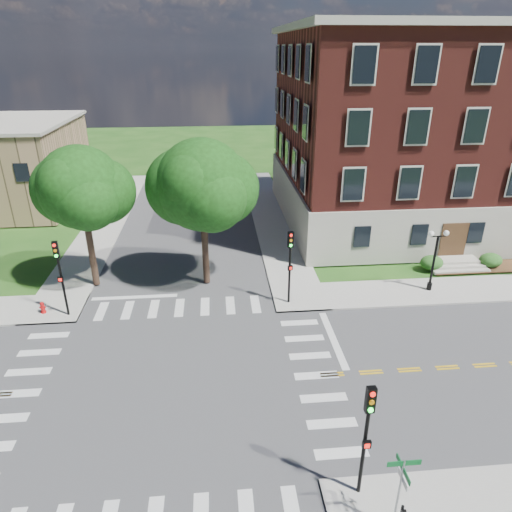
{
  "coord_description": "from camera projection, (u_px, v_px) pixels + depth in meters",
  "views": [
    {
      "loc": [
        2.55,
        -17.82,
        14.9
      ],
      "look_at": [
        4.87,
        7.61,
        3.2
      ],
      "focal_mm": 32.0,
      "sensor_mm": 36.0,
      "label": 1
    }
  ],
  "objects": [
    {
      "name": "fire_hydrant",
      "position": [
        43.0,
        308.0,
        27.75
      ],
      "size": [
        0.35,
        0.35,
        0.75
      ],
      "color": "#B60E0E",
      "rests_on": "ground"
    },
    {
      "name": "crosswalk_east",
      "position": [
        316.0,
        376.0,
        22.72
      ],
      "size": [
        2.2,
        10.2,
        0.02
      ],
      "primitive_type": null,
      "color": "silver",
      "rests_on": "ground"
    },
    {
      "name": "ground",
      "position": [
        170.0,
        385.0,
        22.13
      ],
      "size": [
        160.0,
        160.0,
        0.0
      ],
      "primitive_type": "plane",
      "color": "#1D4B15",
      "rests_on": "ground"
    },
    {
      "name": "stop_bar_east",
      "position": [
        333.0,
        339.0,
        25.57
      ],
      "size": [
        0.4,
        5.5,
        0.0
      ],
      "primitive_type": "cube",
      "color": "silver",
      "rests_on": "ground"
    },
    {
      "name": "road_ns",
      "position": [
        170.0,
        384.0,
        22.12
      ],
      "size": [
        12.0,
        90.0,
        0.01
      ],
      "primitive_type": "cube",
      "color": "#3D3D3F",
      "rests_on": "ground"
    },
    {
      "name": "sidewalk_ne",
      "position": [
        375.0,
        247.0,
        37.29
      ],
      "size": [
        34.0,
        34.0,
        0.12
      ],
      "color": "#9E9B93",
      "rests_on": "ground"
    },
    {
      "name": "main_building",
      "position": [
        455.0,
        128.0,
        40.55
      ],
      "size": [
        30.6,
        22.4,
        16.5
      ],
      "color": "#B4B09F",
      "rests_on": "ground"
    },
    {
      "name": "tree_c",
      "position": [
        81.0,
        188.0,
        28.47
      ],
      "size": [
        5.27,
        5.27,
        9.46
      ],
      "color": "#312118",
      "rests_on": "ground"
    },
    {
      "name": "traffic_signal_ne",
      "position": [
        290.0,
        258.0,
        27.81
      ],
      "size": [
        0.38,
        0.45,
        4.8
      ],
      "color": "black",
      "rests_on": "ground"
    },
    {
      "name": "street_sign_pole",
      "position": [
        401.0,
        482.0,
        14.52
      ],
      "size": [
        1.1,
        1.1,
        3.1
      ],
      "color": "gray",
      "rests_on": "ground"
    },
    {
      "name": "road_ew",
      "position": [
        170.0,
        384.0,
        22.12
      ],
      "size": [
        90.0,
        12.0,
        0.01
      ],
      "primitive_type": "cube",
      "color": "#3D3D3F",
      "rests_on": "ground"
    },
    {
      "name": "traffic_signal_nw",
      "position": [
        60.0,
        269.0,
        26.43
      ],
      "size": [
        0.35,
        0.39,
        4.8
      ],
      "color": "black",
      "rests_on": "ground"
    },
    {
      "name": "twin_lamp_west",
      "position": [
        435.0,
        257.0,
        29.58
      ],
      "size": [
        1.36,
        0.36,
        4.23
      ],
      "color": "black",
      "rests_on": "ground"
    },
    {
      "name": "traffic_signal_se",
      "position": [
        367.0,
        428.0,
        15.4
      ],
      "size": [
        0.33,
        0.36,
        4.8
      ],
      "color": "black",
      "rests_on": "ground"
    },
    {
      "name": "tree_d",
      "position": [
        202.0,
        185.0,
        28.73
      ],
      "size": [
        5.89,
        5.89,
        9.83
      ],
      "color": "#312118",
      "rests_on": "ground"
    }
  ]
}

